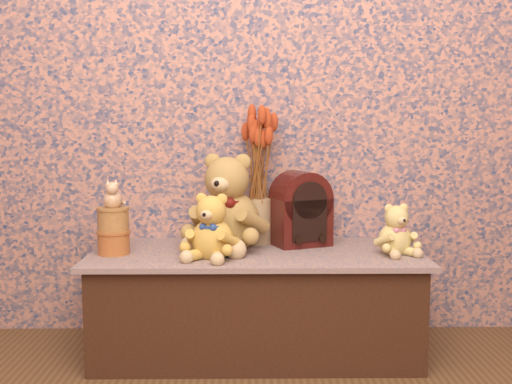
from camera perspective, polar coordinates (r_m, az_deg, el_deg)
display_shelf at (r=2.43m, az=-0.01°, el=-10.40°), size 1.29×0.58×0.41m
teddy_large at (r=2.40m, az=-2.61°, el=-0.53°), size 0.44×0.47×0.41m
teddy_medium at (r=2.24m, az=-4.18°, el=-2.98°), size 0.27×0.30×0.26m
teddy_small at (r=2.36m, az=13.11°, el=-3.26°), size 0.22×0.24×0.21m
cathedral_radio at (r=2.47m, az=4.26°, el=-1.55°), size 0.27×0.23×0.31m
ceramic_vase at (r=2.51m, az=0.21°, el=-2.76°), size 0.15×0.15×0.19m
dried_stalks at (r=2.48m, az=0.21°, el=4.81°), size 0.25×0.25×0.47m
biscuit_tin_lower at (r=2.37m, az=-13.40°, el=-4.73°), size 0.15×0.15×0.09m
biscuit_tin_upper at (r=2.36m, az=-13.45°, el=-2.59°), size 0.12×0.12×0.09m
cat_figurine at (r=2.34m, az=-13.52°, el=-0.11°), size 0.10×0.11×0.11m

